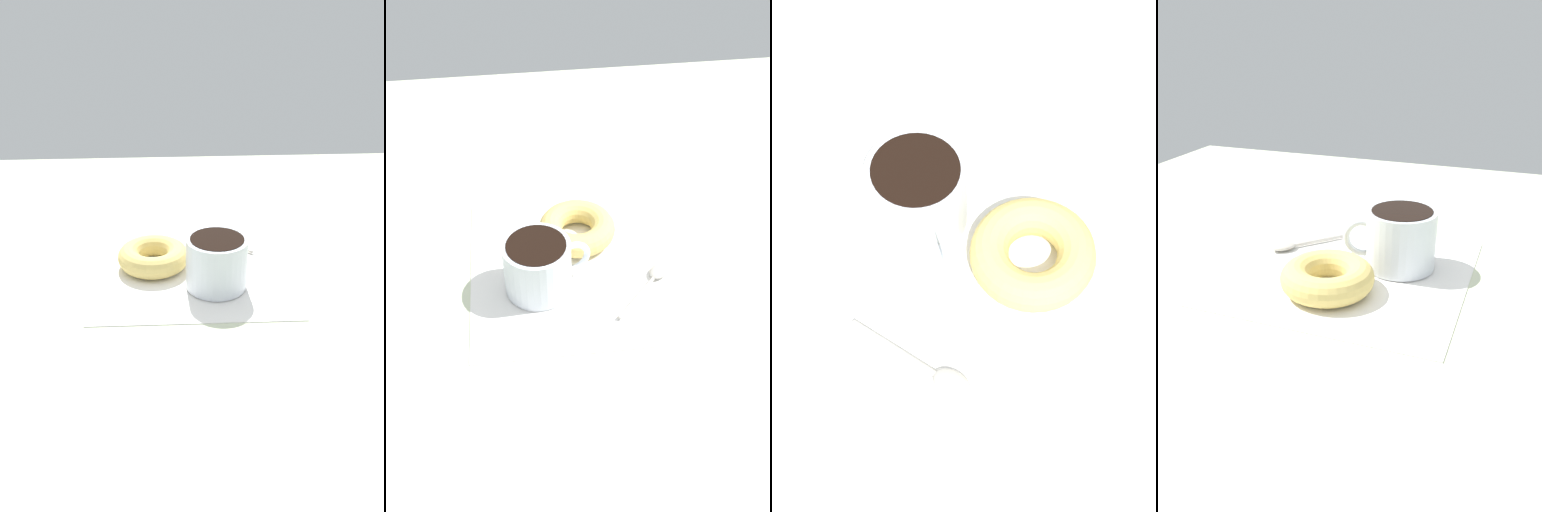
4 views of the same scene
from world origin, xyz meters
The scene contains 5 objects.
ground_plane centered at (0.00, 0.00, -1.00)cm, with size 120.00×120.00×2.00cm, color beige.
napkin centered at (-1.80, 1.39, 0.15)cm, with size 30.86×30.86×0.30cm, color white.
coffee_cup centered at (-5.06, 7.19, 4.44)cm, with size 9.19×12.17×7.98cm.
donut centered at (4.43, 0.71, 2.08)cm, with size 11.54×11.54×3.57cm, color #E5C66B.
spoon centered at (-5.93, -8.81, 0.70)cm, with size 10.05×9.58×0.90cm.
Camera 3 is at (-8.18, -36.15, 69.35)cm, focal length 60.00 mm.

